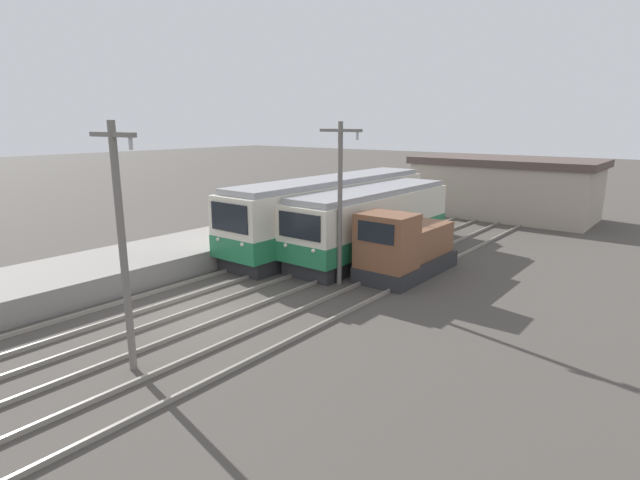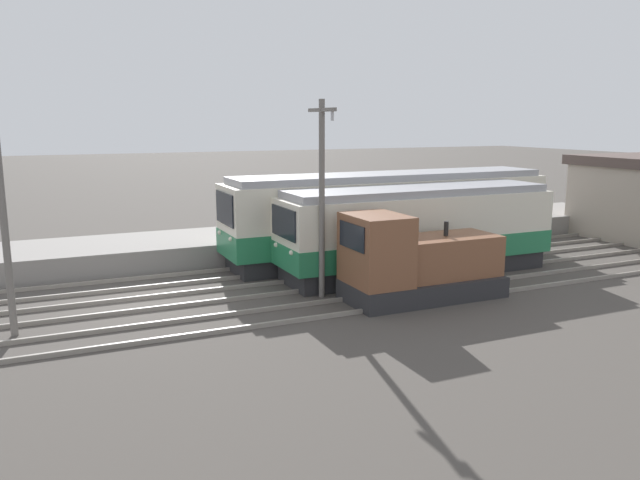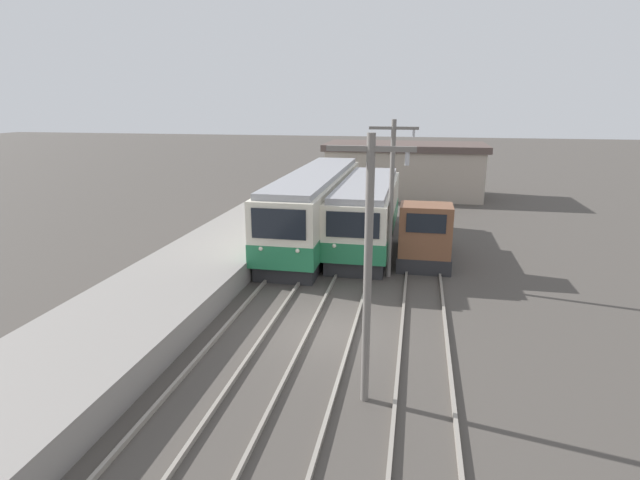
{
  "view_description": "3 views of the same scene",
  "coord_description": "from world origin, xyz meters",
  "views": [
    {
      "loc": [
        13.53,
        -10.4,
        6.6
      ],
      "look_at": [
        1.13,
        5.23,
        1.93
      ],
      "focal_mm": 28.0,
      "sensor_mm": 36.0,
      "label": 1
    },
    {
      "loc": [
        20.6,
        -2.78,
        5.99
      ],
      "look_at": [
        0.94,
        6.09,
        1.85
      ],
      "focal_mm": 35.0,
      "sensor_mm": 36.0,
      "label": 2
    },
    {
      "loc": [
        2.75,
        -14.95,
        7.32
      ],
      "look_at": [
        -1.47,
        6.46,
        1.3
      ],
      "focal_mm": 28.0,
      "sensor_mm": 36.0,
      "label": 3
    }
  ],
  "objects": [
    {
      "name": "ground_plane",
      "position": [
        0.0,
        0.0,
        0.0
      ],
      "size": [
        200.0,
        200.0,
        0.0
      ],
      "primitive_type": "plane",
      "color": "#47423D"
    },
    {
      "name": "platform_left",
      "position": [
        -6.25,
        0.0,
        0.48
      ],
      "size": [
        4.5,
        54.0,
        0.96
      ],
      "primitive_type": "cube",
      "color": "gray",
      "rests_on": "ground"
    },
    {
      "name": "track_left",
      "position": [
        -2.6,
        0.0,
        0.07
      ],
      "size": [
        1.54,
        60.0,
        0.14
      ],
      "color": "gray",
      "rests_on": "ground"
    },
    {
      "name": "track_center",
      "position": [
        0.2,
        0.0,
        0.07
      ],
      "size": [
        1.54,
        60.0,
        0.14
      ],
      "color": "gray",
      "rests_on": "ground"
    },
    {
      "name": "track_right",
      "position": [
        3.2,
        0.0,
        0.07
      ],
      "size": [
        1.54,
        60.0,
        0.14
      ],
      "color": "gray",
      "rests_on": "ground"
    },
    {
      "name": "commuter_train_left",
      "position": [
        -2.6,
        11.06,
        1.75
      ],
      "size": [
        2.84,
        14.91,
        3.78
      ],
      "color": "#28282B",
      "rests_on": "ground"
    },
    {
      "name": "commuter_train_center",
      "position": [
        0.2,
        10.6,
        1.61
      ],
      "size": [
        2.84,
        11.3,
        3.45
      ],
      "color": "#28282B",
      "rests_on": "ground"
    },
    {
      "name": "shunting_locomotive",
      "position": [
        3.2,
        8.63,
        1.21
      ],
      "size": [
        2.4,
        5.51,
        3.0
      ],
      "color": "#28282B",
      "rests_on": "ground"
    },
    {
      "name": "catenary_mast_near",
      "position": [
        1.71,
        -3.75,
        3.66
      ],
      "size": [
        2.0,
        0.2,
        6.68
      ],
      "color": "slate",
      "rests_on": "ground"
    },
    {
      "name": "catenary_mast_mid",
      "position": [
        1.71,
        5.81,
        3.66
      ],
      "size": [
        2.0,
        0.2,
        6.68
      ],
      "color": "slate",
      "rests_on": "ground"
    },
    {
      "name": "station_building",
      "position": [
        1.64,
        26.0,
        2.13
      ],
      "size": [
        12.6,
        6.3,
        4.21
      ],
      "color": "#AD9E8E",
      "rests_on": "ground"
    }
  ]
}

